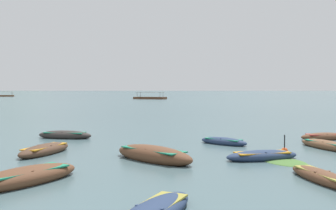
{
  "coord_description": "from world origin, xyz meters",
  "views": [
    {
      "loc": [
        1.79,
        -5.93,
        3.2
      ],
      "look_at": [
        -0.49,
        51.42,
        0.87
      ],
      "focal_mm": 40.86,
      "sensor_mm": 36.0,
      "label": 1
    }
  ],
  "objects_px": {
    "rowboat_0": "(153,155)",
    "rowboat_9": "(322,177)",
    "rowboat_4": "(327,145)",
    "rowboat_1": "(262,156)",
    "rowboat_5": "(25,177)",
    "rowboat_6": "(224,142)",
    "ferry_0": "(150,98)",
    "ferry_1": "(6,96)",
    "rowboat_7": "(45,150)",
    "mooring_buoy": "(284,151)",
    "rowboat_10": "(65,135)",
    "rowboat_2": "(325,137)"
  },
  "relations": [
    {
      "from": "rowboat_2",
      "to": "ferry_0",
      "type": "relative_size",
      "value": 0.29
    },
    {
      "from": "rowboat_0",
      "to": "ferry_0",
      "type": "bearing_deg",
      "value": 95.05
    },
    {
      "from": "rowboat_6",
      "to": "rowboat_10",
      "type": "xyz_separation_m",
      "value": [
        -10.15,
        2.41,
        0.04
      ]
    },
    {
      "from": "rowboat_2",
      "to": "ferry_1",
      "type": "relative_size",
      "value": 0.43
    },
    {
      "from": "rowboat_5",
      "to": "rowboat_6",
      "type": "relative_size",
      "value": 1.45
    },
    {
      "from": "rowboat_0",
      "to": "rowboat_4",
      "type": "distance_m",
      "value": 9.89
    },
    {
      "from": "rowboat_6",
      "to": "mooring_buoy",
      "type": "xyz_separation_m",
      "value": [
        2.79,
        -2.83,
        -0.06
      ]
    },
    {
      "from": "rowboat_2",
      "to": "rowboat_6",
      "type": "bearing_deg",
      "value": -160.64
    },
    {
      "from": "rowboat_4",
      "to": "mooring_buoy",
      "type": "distance_m",
      "value": 2.97
    },
    {
      "from": "rowboat_5",
      "to": "rowboat_0",
      "type": "bearing_deg",
      "value": 47.44
    },
    {
      "from": "ferry_0",
      "to": "rowboat_10",
      "type": "bearing_deg",
      "value": -88.14
    },
    {
      "from": "rowboat_0",
      "to": "rowboat_9",
      "type": "relative_size",
      "value": 1.19
    },
    {
      "from": "rowboat_4",
      "to": "ferry_0",
      "type": "xyz_separation_m",
      "value": [
        -18.92,
        106.82,
        0.27
      ]
    },
    {
      "from": "rowboat_0",
      "to": "rowboat_9",
      "type": "bearing_deg",
      "value": -31.26
    },
    {
      "from": "rowboat_4",
      "to": "rowboat_6",
      "type": "distance_m",
      "value": 5.63
    },
    {
      "from": "ferry_1",
      "to": "rowboat_9",
      "type": "bearing_deg",
      "value": -61.42
    },
    {
      "from": "rowboat_9",
      "to": "mooring_buoy",
      "type": "relative_size",
      "value": 3.62
    },
    {
      "from": "rowboat_7",
      "to": "ferry_1",
      "type": "distance_m",
      "value": 167.98
    },
    {
      "from": "rowboat_5",
      "to": "rowboat_9",
      "type": "xyz_separation_m",
      "value": [
        10.23,
        0.66,
        -0.06
      ]
    },
    {
      "from": "rowboat_1",
      "to": "rowboat_5",
      "type": "relative_size",
      "value": 0.85
    },
    {
      "from": "rowboat_10",
      "to": "ferry_1",
      "type": "relative_size",
      "value": 0.5
    },
    {
      "from": "rowboat_0",
      "to": "rowboat_1",
      "type": "height_order",
      "value": "rowboat_0"
    },
    {
      "from": "rowboat_1",
      "to": "mooring_buoy",
      "type": "xyz_separation_m",
      "value": [
        1.55,
        2.04,
        -0.07
      ]
    },
    {
      "from": "rowboat_4",
      "to": "rowboat_1",
      "type": "bearing_deg",
      "value": -141.06
    },
    {
      "from": "rowboat_7",
      "to": "mooring_buoy",
      "type": "xyz_separation_m",
      "value": [
        12.04,
        0.84,
        -0.09
      ]
    },
    {
      "from": "rowboat_9",
      "to": "ferry_0",
      "type": "height_order",
      "value": "ferry_0"
    },
    {
      "from": "rowboat_9",
      "to": "ferry_0",
      "type": "bearing_deg",
      "value": 97.94
    },
    {
      "from": "rowboat_5",
      "to": "rowboat_10",
      "type": "bearing_deg",
      "value": 101.19
    },
    {
      "from": "rowboat_0",
      "to": "rowboat_2",
      "type": "relative_size",
      "value": 1.32
    },
    {
      "from": "rowboat_0",
      "to": "rowboat_7",
      "type": "xyz_separation_m",
      "value": [
        -5.55,
        1.57,
        -0.07
      ]
    },
    {
      "from": "rowboat_0",
      "to": "ferry_1",
      "type": "xyz_separation_m",
      "value": [
        -79.01,
        152.63,
        0.19
      ]
    },
    {
      "from": "rowboat_9",
      "to": "ferry_1",
      "type": "bearing_deg",
      "value": 118.58
    },
    {
      "from": "rowboat_6",
      "to": "rowboat_9",
      "type": "distance_m",
      "value": 9.32
    },
    {
      "from": "rowboat_1",
      "to": "rowboat_10",
      "type": "distance_m",
      "value": 13.51
    },
    {
      "from": "rowboat_7",
      "to": "rowboat_9",
      "type": "height_order",
      "value": "rowboat_7"
    },
    {
      "from": "rowboat_0",
      "to": "rowboat_2",
      "type": "height_order",
      "value": "rowboat_0"
    },
    {
      "from": "rowboat_1",
      "to": "rowboat_7",
      "type": "height_order",
      "value": "rowboat_7"
    },
    {
      "from": "ferry_0",
      "to": "rowboat_5",
      "type": "bearing_deg",
      "value": -87.15
    },
    {
      "from": "rowboat_10",
      "to": "rowboat_5",
      "type": "bearing_deg",
      "value": -78.81
    },
    {
      "from": "rowboat_6",
      "to": "mooring_buoy",
      "type": "height_order",
      "value": "mooring_buoy"
    },
    {
      "from": "rowboat_10",
      "to": "rowboat_1",
      "type": "bearing_deg",
      "value": -32.59
    },
    {
      "from": "rowboat_0",
      "to": "rowboat_1",
      "type": "distance_m",
      "value": 4.97
    },
    {
      "from": "rowboat_2",
      "to": "mooring_buoy",
      "type": "distance_m",
      "value": 6.48
    },
    {
      "from": "rowboat_1",
      "to": "rowboat_9",
      "type": "xyz_separation_m",
      "value": [
        1.22,
        -4.11,
        -0.01
      ]
    },
    {
      "from": "rowboat_4",
      "to": "rowboat_9",
      "type": "xyz_separation_m",
      "value": [
        -2.97,
        -7.5,
        -0.02
      ]
    },
    {
      "from": "rowboat_7",
      "to": "mooring_buoy",
      "type": "bearing_deg",
      "value": 3.99
    },
    {
      "from": "rowboat_0",
      "to": "rowboat_4",
      "type": "xyz_separation_m",
      "value": [
        9.15,
        3.75,
        -0.08
      ]
    },
    {
      "from": "ferry_0",
      "to": "ferry_1",
      "type": "bearing_deg",
      "value": 148.73
    },
    {
      "from": "rowboat_10",
      "to": "mooring_buoy",
      "type": "height_order",
      "value": "mooring_buoy"
    },
    {
      "from": "ferry_1",
      "to": "rowboat_4",
      "type": "bearing_deg",
      "value": -59.37
    }
  ]
}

